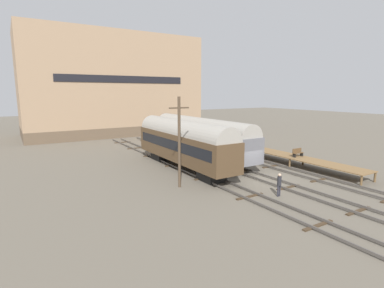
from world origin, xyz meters
name	(u,v)px	position (x,y,z in m)	size (l,w,h in m)	color
ground_plane	(263,179)	(0.00, 0.00, 0.00)	(200.00, 200.00, 0.00)	#60594C
track_left	(226,185)	(-4.31, 0.00, 0.14)	(2.60, 60.00, 0.26)	#4C4742
track_middle	(263,178)	(0.00, 0.00, 0.14)	(2.60, 60.00, 0.26)	#4C4742
track_right	(294,171)	(4.31, 0.00, 0.14)	(2.60, 60.00, 0.26)	#4C4742
train_car_grey	(200,135)	(0.00, 10.73, 2.85)	(2.88, 18.82, 4.99)	black
train_car_brown	(183,141)	(-4.31, 7.36, 2.94)	(2.96, 15.92, 5.16)	black
station_platform	(297,158)	(6.87, 1.82, 0.93)	(2.50, 15.79, 1.01)	brown
bench	(298,152)	(7.05, 1.89, 1.50)	(1.40, 0.40, 0.91)	brown
person_worker	(279,183)	(-2.29, -4.05, 1.11)	(0.32, 0.32, 1.84)	#282833
utility_pole	(179,141)	(-7.70, 2.02, 3.98)	(1.80, 0.24, 7.63)	#473828
warehouse_building	(112,86)	(-2.00, 38.84, 9.32)	(32.12, 13.86, 18.64)	brown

